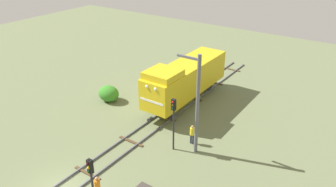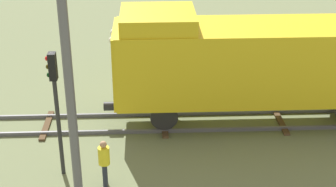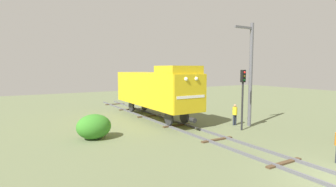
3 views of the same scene
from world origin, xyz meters
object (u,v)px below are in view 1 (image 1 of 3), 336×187
at_px(worker_by_signal, 192,133).
at_px(locomotive, 185,78).
at_px(traffic_signal_near, 91,177).
at_px(traffic_signal_mid, 174,115).
at_px(catenary_mast, 197,103).
at_px(worker_near_track, 97,186).

bearing_deg(worker_by_signal, locomotive, -33.29).
relative_size(traffic_signal_near, traffic_signal_mid, 0.91).
bearing_deg(traffic_signal_near, locomotive, 101.84).
bearing_deg(locomotive, worker_by_signal, -52.93).
bearing_deg(worker_by_signal, traffic_signal_mid, 81.91).
distance_m(traffic_signal_near, catenary_mast, 9.20).
height_order(worker_by_signal, catenary_mast, catenary_mast).
xyz_separation_m(traffic_signal_near, worker_by_signal, (1.00, 9.70, -1.82)).
relative_size(worker_by_signal, catenary_mast, 0.21).
height_order(traffic_signal_near, worker_by_signal, traffic_signal_near).
bearing_deg(locomotive, worker_near_track, -80.44).
distance_m(traffic_signal_near, worker_by_signal, 9.92).
xyz_separation_m(worker_by_signal, catenary_mast, (0.74, -0.78, 3.26)).
distance_m(worker_near_track, worker_by_signal, 8.87).
relative_size(traffic_signal_mid, worker_near_track, 2.62).
bearing_deg(catenary_mast, traffic_signal_near, -101.03).
bearing_deg(catenary_mast, worker_near_track, -107.80).
distance_m(locomotive, traffic_signal_near, 15.60).
xyz_separation_m(worker_near_track, catenary_mast, (2.54, 7.90, 3.26)).
xyz_separation_m(traffic_signal_mid, catenary_mast, (1.54, 0.74, 1.18)).
height_order(locomotive, catenary_mast, catenary_mast).
height_order(locomotive, worker_by_signal, locomotive).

